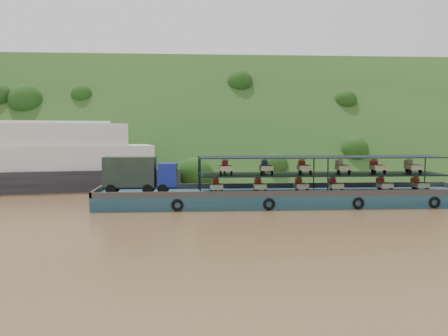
{
  "coord_description": "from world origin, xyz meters",
  "views": [
    {
      "loc": [
        -5.74,
        -47.59,
        6.75
      ],
      "look_at": [
        -2.0,
        3.0,
        3.2
      ],
      "focal_mm": 40.0,
      "sensor_mm": 36.0,
      "label": 1
    }
  ],
  "objects": [
    {
      "name": "ground",
      "position": [
        0.0,
        0.0,
        0.0
      ],
      "size": [
        160.0,
        160.0,
        0.0
      ],
      "primitive_type": "plane",
      "color": "brown",
      "rests_on": "ground"
    },
    {
      "name": "passenger_ferry",
      "position": [
        -27.36,
        13.41,
        3.55
      ],
      "size": [
        41.64,
        17.52,
        8.19
      ],
      "rotation": [
        0.0,
        0.0,
        0.19
      ],
      "color": "black",
      "rests_on": "ground"
    },
    {
      "name": "cargo_barge",
      "position": [
        2.25,
        -1.24,
        1.14
      ],
      "size": [
        35.0,
        7.18,
        4.59
      ],
      "color": "#15374A",
      "rests_on": "ground"
    },
    {
      "name": "hillside",
      "position": [
        0.0,
        36.0,
        0.0
      ],
      "size": [
        140.0,
        39.6,
        39.6
      ],
      "primitive_type": "cube",
      "rotation": [
        0.79,
        0.0,
        0.0
      ],
      "color": "#1D3D16",
      "rests_on": "ground"
    }
  ]
}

